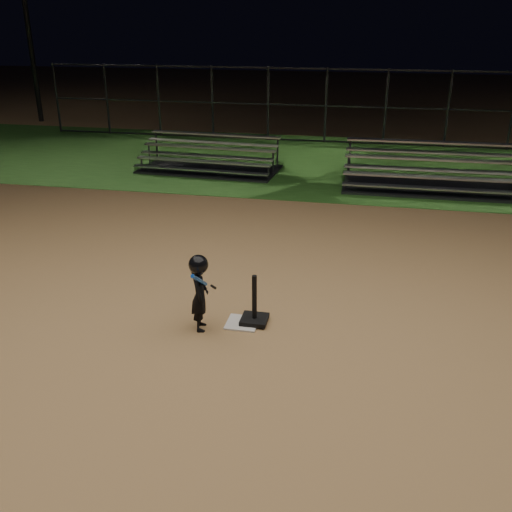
# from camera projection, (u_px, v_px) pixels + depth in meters

# --- Properties ---
(ground) EXTENTS (80.00, 80.00, 0.00)m
(ground) POSITION_uv_depth(u_px,v_px,m) (242.00, 324.00, 8.31)
(ground) COLOR #A37949
(ground) RESTS_ON ground
(grass_strip) EXTENTS (60.00, 8.00, 0.01)m
(grass_strip) POSITION_uv_depth(u_px,v_px,m) (315.00, 162.00, 17.34)
(grass_strip) COLOR #24521A
(grass_strip) RESTS_ON ground
(home_plate) EXTENTS (0.45, 0.45, 0.02)m
(home_plate) POSITION_uv_depth(u_px,v_px,m) (242.00, 323.00, 8.31)
(home_plate) COLOR beige
(home_plate) RESTS_ON ground
(batting_tee) EXTENTS (0.38, 0.38, 0.73)m
(batting_tee) POSITION_uv_depth(u_px,v_px,m) (254.00, 313.00, 8.28)
(batting_tee) COLOR black
(batting_tee) RESTS_ON home_plate
(child_batter) EXTENTS (0.39, 0.62, 1.13)m
(child_batter) POSITION_uv_depth(u_px,v_px,m) (200.00, 290.00, 7.96)
(child_batter) COLOR black
(child_batter) RESTS_ON ground
(bleacher_left) EXTENTS (3.99, 2.15, 0.95)m
(bleacher_left) POSITION_uv_depth(u_px,v_px,m) (209.00, 164.00, 16.35)
(bleacher_left) COLOR #B8B9BD
(bleacher_left) RESTS_ON ground
(bleacher_right) EXTENTS (4.40, 2.15, 1.08)m
(bleacher_right) POSITION_uv_depth(u_px,v_px,m) (431.00, 180.00, 14.69)
(bleacher_right) COLOR silver
(bleacher_right) RESTS_ON ground
(backstop_fence) EXTENTS (20.08, 0.08, 2.50)m
(backstop_fence) POSITION_uv_depth(u_px,v_px,m) (326.00, 106.00, 19.57)
(backstop_fence) COLOR #38383D
(backstop_fence) RESTS_ON ground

